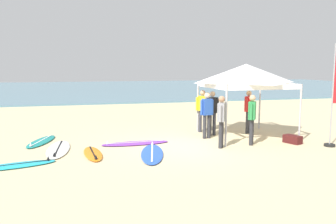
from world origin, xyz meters
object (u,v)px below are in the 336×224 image
object	(u,v)px
person_yellow	(203,108)
person_green	(252,116)
person_red	(249,109)
person_grey	(221,118)
surfboard_cyan	(15,165)
surfboard_teal	(41,141)
gear_bag_near_tent	(293,139)
surfboard_orange	(93,154)
person_blue	(207,112)
banner_flag	(335,99)
surfboard_blue	(152,153)
surfboard_white	(58,149)
person_black	(212,110)
surfboard_purple	(135,143)
canopy_tent	(246,74)

from	to	relation	value
person_yellow	person_green	bearing A→B (deg)	-72.79
person_red	person_grey	size ratio (longest dim) A/B	1.00
surfboard_cyan	surfboard_teal	distance (m)	3.02
gear_bag_near_tent	surfboard_orange	bearing A→B (deg)	178.90
person_blue	banner_flag	world-z (taller)	banner_flag
person_red	banner_flag	distance (m)	3.31
surfboard_orange	person_yellow	size ratio (longest dim) A/B	1.13
person_red	surfboard_blue	bearing A→B (deg)	-151.79
surfboard_blue	surfboard_white	bearing A→B (deg)	154.69
person_black	person_blue	distance (m)	0.64
surfboard_white	person_blue	xyz separation A→B (m)	(5.25, 0.52, 0.95)
person_black	person_yellow	size ratio (longest dim) A/B	1.00
surfboard_teal	person_black	bearing A→B (deg)	-3.01
surfboard_teal	person_green	world-z (taller)	person_green
person_black	person_blue	size ratio (longest dim) A/B	1.00
surfboard_white	surfboard_teal	distance (m)	1.49
surfboard_purple	gear_bag_near_tent	world-z (taller)	gear_bag_near_tent
surfboard_white	surfboard_orange	distance (m)	1.36
surfboard_purple	person_black	distance (m)	3.37
person_black	banner_flag	xyz separation A→B (m)	(3.23, -2.75, 0.59)
banner_flag	surfboard_purple	bearing A→B (deg)	162.84
surfboard_cyan	surfboard_orange	xyz separation A→B (m)	(2.08, 0.77, 0.00)
surfboard_purple	person_blue	distance (m)	2.91
gear_bag_near_tent	person_grey	bearing A→B (deg)	179.65
surfboard_cyan	person_yellow	xyz separation A→B (m)	(6.57, 3.40, 0.95)
canopy_tent	person_green	xyz separation A→B (m)	(-0.44, -1.36, -1.40)
person_yellow	person_red	bearing A→B (deg)	-22.60
person_blue	surfboard_orange	bearing A→B (deg)	-161.57
person_yellow	banner_flag	world-z (taller)	banner_flag
canopy_tent	person_black	world-z (taller)	canopy_tent
surfboard_teal	person_red	bearing A→B (deg)	-2.10
surfboard_blue	gear_bag_near_tent	xyz separation A→B (m)	(5.06, 0.31, 0.10)
surfboard_purple	surfboard_blue	xyz separation A→B (m)	(0.27, -1.55, -0.00)
surfboard_teal	surfboard_cyan	bearing A→B (deg)	-97.54
person_yellow	gear_bag_near_tent	size ratio (longest dim) A/B	2.85
surfboard_orange	person_red	size ratio (longest dim) A/B	1.13
person_blue	person_grey	xyz separation A→B (m)	(-0.08, -1.51, 0.00)
person_grey	surfboard_orange	bearing A→B (deg)	178.42
canopy_tent	person_red	size ratio (longest dim) A/B	1.71
person_blue	banner_flag	distance (m)	4.32
surfboard_blue	person_grey	distance (m)	2.59
surfboard_teal	person_blue	size ratio (longest dim) A/B	1.30
surfboard_cyan	surfboard_blue	world-z (taller)	same
surfboard_orange	person_blue	xyz separation A→B (m)	(4.20, 1.40, 0.95)
surfboard_orange	person_blue	bearing A→B (deg)	18.43
surfboard_blue	surfboard_orange	bearing A→B (deg)	165.86
surfboard_purple	person_grey	distance (m)	3.07
person_green	surfboard_white	bearing A→B (deg)	172.34
surfboard_purple	surfboard_orange	world-z (taller)	same
surfboard_teal	person_yellow	world-z (taller)	person_yellow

